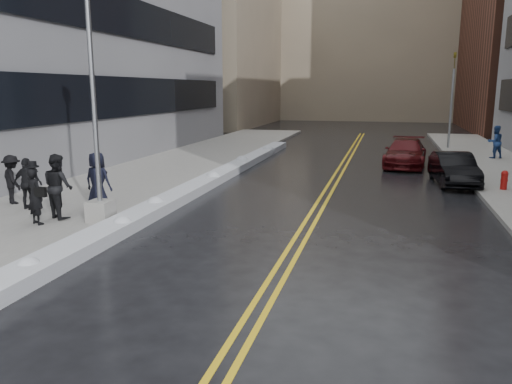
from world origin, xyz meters
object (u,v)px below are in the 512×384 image
Objects in this scene: pedestrian_d at (28,184)px; car_black at (454,169)px; fire_hydrant at (504,179)px; pedestrian_b at (58,186)px; pedestrian_c at (98,181)px; pedestrian_fedora at (35,196)px; car_maroon at (405,153)px; traffic_signal at (452,97)px; lamppost at (96,139)px; pedestrian_east at (495,142)px; pedestrian_e at (12,179)px.

car_black is (13.66, 8.58, -0.30)m from pedestrian_d.
fire_hydrant is 2.13m from car_black.
pedestrian_b reaches higher than pedestrian_c.
pedestrian_fedora is at bearing 76.04° from pedestrian_c.
traffic_signal is at bearing 75.13° from car_maroon.
traffic_signal reaches higher than pedestrian_d.
car_maroon is at bearing -102.49° from pedestrian_fedora.
traffic_signal reaches higher than pedestrian_fedora.
pedestrian_d is 17.85m from car_maroon.
fire_hydrant is 0.15× the size of car_maroon.
pedestrian_east is (13.69, 17.39, -1.49)m from lamppost.
pedestrian_east is (1.39, 9.39, 0.50)m from fire_hydrant.
car_black is at bearing -113.39° from pedestrian_b.
lamppost is 1.27× the size of traffic_signal.
pedestrian_b is 15.21m from car_black.
pedestrian_b is (-13.18, -21.96, -2.30)m from traffic_signal.
fire_hydrant is 6.97m from car_maroon.
pedestrian_fedora is (-1.57, -0.75, -1.57)m from lamppost.
pedestrian_e is at bearing 162.40° from lamppost.
car_maroon is (8.88, 14.07, -1.83)m from lamppost.
car_black is at bearing 41.27° from lamppost.
lamppost is at bearing -144.17° from car_black.
car_maroon is (10.26, 14.02, -0.40)m from pedestrian_b.
pedestrian_d reaches higher than fire_hydrant.
lamppost is 3.48m from pedestrian_d.
traffic_signal is 25.71m from pedestrian_b.
pedestrian_c is at bearing 123.57° from lamppost.
pedestrian_east is at bearing -140.58° from pedestrian_d.
car_black is (12.03, 9.30, -0.44)m from pedestrian_b.
traffic_signal is 3.69× the size of pedestrian_e.
pedestrian_b is 0.47× the size of car_black.
traffic_signal is 1.49× the size of car_black.
pedestrian_d is at bearing -174.38° from pedestrian_e.
traffic_signal is at bearing -90.64° from pedestrian_east.
pedestrian_b is at bearing -80.31° from pedestrian_fedora.
lamppost reaches higher than pedestrian_b.
fire_hydrant is 0.45× the size of pedestrian_fedora.
lamppost is 14.81m from fire_hydrant.
lamppost is at bearing -118.21° from traffic_signal.
pedestrian_b is at bearing -172.21° from pedestrian_e.
lamppost reaches higher than car_black.
lamppost is at bearing -146.96° from fire_hydrant.
fire_hydrant is 0.18× the size of car_black.
car_black is at bearing -142.44° from pedestrian_c.
pedestrian_east is at bearing 51.78° from lamppost.
pedestrian_east is (15.26, 18.13, 0.08)m from pedestrian_fedora.
traffic_signal reaches higher than pedestrian_c.
pedestrian_d reaches higher than pedestrian_fedora.
car_maroon is at bearing -137.23° from pedestrian_d.
lamppost is 3.99× the size of pedestrian_b.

